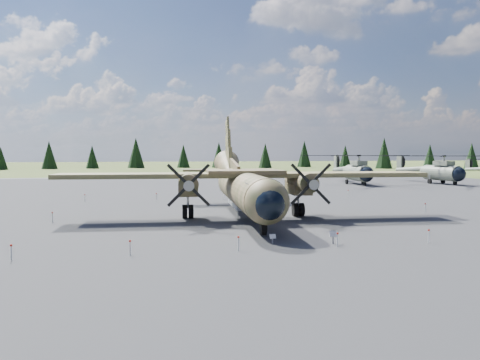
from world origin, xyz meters
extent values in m
plane|color=#53622B|center=(0.00, 0.00, 0.00)|extent=(500.00, 500.00, 0.00)
cube|color=#5B5C61|center=(0.00, 10.00, 0.00)|extent=(120.00, 120.00, 0.04)
cylinder|color=#3B3F22|center=(-0.94, -1.07, 2.46)|extent=(4.31, 19.40, 2.99)
sphere|color=#3B3F22|center=(-1.60, -10.67, 2.46)|extent=(3.13, 3.13, 2.93)
sphere|color=black|center=(-1.64, -11.26, 2.41)|extent=(2.30, 2.30, 2.16)
cube|color=black|center=(-1.49, -8.96, 3.26)|extent=(2.25, 1.85, 0.59)
cone|color=#3B3F22|center=(-0.08, 11.52, 3.58)|extent=(3.43, 7.53, 4.50)
cube|color=#A9ACAF|center=(-0.87, 0.00, 1.23)|extent=(2.47, 6.54, 0.53)
cube|color=#3C3F20|center=(-0.91, -0.54, 3.69)|extent=(31.18, 5.75, 0.37)
cube|color=#3B3F22|center=(-0.91, -0.54, 3.92)|extent=(6.66, 4.28, 0.37)
cylinder|color=#3B3F22|center=(-5.73, -0.53, 3.10)|extent=(1.98, 5.66, 1.60)
cube|color=#3B3F22|center=(-5.67, 0.33, 2.40)|extent=(1.85, 3.74, 0.86)
cone|color=gray|center=(-5.97, -3.99, 3.10)|extent=(0.88, 1.02, 0.81)
cylinder|color=black|center=(-5.67, 0.33, 0.59)|extent=(1.02, 1.24, 1.18)
cylinder|color=#3B3F22|center=(3.87, -1.19, 3.10)|extent=(1.98, 5.66, 1.60)
cube|color=#3B3F22|center=(3.93, -0.33, 2.40)|extent=(1.85, 3.74, 0.86)
cone|color=gray|center=(3.63, -4.65, 3.10)|extent=(0.88, 1.02, 0.81)
cylinder|color=black|center=(3.93, -0.33, 0.59)|extent=(1.02, 1.24, 1.18)
cube|color=#3B3F22|center=(-0.36, 7.46, 4.22)|extent=(0.85, 8.08, 1.80)
cube|color=#3C3F20|center=(-0.04, 12.05, 3.64)|extent=(10.40, 3.05, 0.24)
cylinder|color=gray|center=(-1.51, -9.39, 1.36)|extent=(0.16, 0.16, 0.96)
cylinder|color=black|center=(-1.51, -9.39, 0.59)|extent=(0.44, 1.02, 1.00)
cylinder|color=slate|center=(26.92, 36.26, 2.01)|extent=(3.34, 8.03, 2.72)
sphere|color=black|center=(26.60, 32.35, 1.96)|extent=(2.69, 2.69, 2.50)
sphere|color=slate|center=(27.23, 40.16, 2.01)|extent=(2.69, 2.69, 2.50)
cube|color=slate|center=(26.88, 35.82, 3.75)|extent=(2.12, 3.62, 0.82)
cylinder|color=gray|center=(26.88, 35.82, 4.57)|extent=(0.42, 0.42, 1.09)
cylinder|color=slate|center=(27.55, 44.23, 2.39)|extent=(1.65, 9.33, 1.56)
cube|color=slate|center=(27.88, 48.30, 3.75)|extent=(0.36, 1.54, 2.61)
cylinder|color=black|center=(28.26, 48.27, 3.75)|extent=(0.29, 2.83, 2.83)
cylinder|color=black|center=(26.66, 33.00, 0.44)|extent=(0.36, 0.76, 0.74)
cylinder|color=black|center=(25.56, 37.68, 0.44)|extent=(0.39, 0.89, 0.87)
cylinder|color=gray|center=(25.56, 37.68, 1.01)|extent=(0.16, 0.16, 1.58)
cylinder|color=black|center=(28.48, 37.44, 0.44)|extent=(0.39, 0.89, 0.87)
cylinder|color=gray|center=(28.48, 37.44, 1.01)|extent=(0.16, 0.16, 1.58)
cylinder|color=slate|center=(42.01, 34.46, 1.98)|extent=(3.55, 7.97, 2.68)
sphere|color=black|center=(42.45, 30.63, 1.93)|extent=(2.73, 2.73, 2.46)
sphere|color=slate|center=(41.57, 38.29, 1.98)|extent=(2.73, 2.73, 2.46)
cube|color=slate|center=(42.06, 34.04, 3.70)|extent=(2.20, 3.61, 0.80)
cylinder|color=gray|center=(42.06, 34.04, 4.50)|extent=(0.43, 0.43, 1.07)
cylinder|color=slate|center=(41.10, 42.28, 2.36)|extent=(1.94, 9.19, 1.53)
cube|color=slate|center=(40.64, 46.28, 3.70)|extent=(0.41, 1.52, 2.57)
cylinder|color=black|center=(41.01, 46.32, 3.70)|extent=(0.38, 2.77, 2.78)
cylinder|color=black|center=(42.38, 31.27, 0.43)|extent=(0.38, 0.76, 0.73)
cylinder|color=black|center=(40.42, 35.57, 0.43)|extent=(0.42, 0.89, 0.86)
cylinder|color=gray|center=(40.42, 35.57, 0.99)|extent=(0.17, 0.17, 1.55)
cylinder|color=black|center=(43.30, 35.91, 0.43)|extent=(0.42, 0.89, 0.86)
cylinder|color=gray|center=(43.30, 35.91, 0.99)|extent=(0.17, 0.17, 1.55)
cylinder|color=slate|center=(63.02, 51.35, 1.96)|extent=(1.89, 7.63, 1.27)
cube|color=slate|center=(62.52, 54.66, 3.07)|extent=(0.38, 1.26, 2.14)
cylinder|color=black|center=(62.83, 54.70, 3.07)|extent=(0.40, 2.30, 2.32)
cube|color=gray|center=(-1.55, -11.89, 0.24)|extent=(0.08, 0.08, 0.48)
cube|color=silver|center=(-1.55, -11.93, 0.47)|extent=(0.40, 0.20, 0.27)
cube|color=gray|center=(2.08, -12.61, 0.32)|extent=(0.09, 0.09, 0.63)
cube|color=silver|center=(2.08, -12.66, 0.62)|extent=(0.52, 0.24, 0.36)
cylinder|color=silver|center=(-16.00, -13.50, 0.40)|extent=(0.07, 0.07, 0.80)
cylinder|color=#B42113|center=(-16.00, -13.50, 0.80)|extent=(0.12, 0.12, 0.10)
cylinder|color=silver|center=(-10.00, -13.50, 0.40)|extent=(0.07, 0.07, 0.80)
cylinder|color=#B42113|center=(-10.00, -13.50, 0.80)|extent=(0.12, 0.12, 0.10)
cylinder|color=silver|center=(-4.00, -13.50, 0.40)|extent=(0.07, 0.07, 0.80)
cylinder|color=#B42113|center=(-4.00, -13.50, 0.80)|extent=(0.12, 0.12, 0.10)
cylinder|color=silver|center=(2.00, -13.50, 0.40)|extent=(0.07, 0.07, 0.80)
cylinder|color=#B42113|center=(2.00, -13.50, 0.80)|extent=(0.12, 0.12, 0.10)
cylinder|color=silver|center=(8.00, -13.50, 0.40)|extent=(0.07, 0.07, 0.80)
cylinder|color=#B42113|center=(8.00, -13.50, 0.80)|extent=(0.12, 0.12, 0.10)
cylinder|color=silver|center=(-16.00, 16.00, 0.40)|extent=(0.07, 0.07, 0.80)
cylinder|color=#B42113|center=(-16.00, 16.00, 0.80)|extent=(0.12, 0.12, 0.10)
cylinder|color=silver|center=(-8.00, 16.00, 0.40)|extent=(0.07, 0.07, 0.80)
cylinder|color=#B42113|center=(-8.00, 16.00, 0.80)|extent=(0.12, 0.12, 0.10)
cylinder|color=silver|center=(0.00, 16.00, 0.40)|extent=(0.07, 0.07, 0.80)
cylinder|color=#B42113|center=(0.00, 16.00, 0.80)|extent=(0.12, 0.12, 0.10)
cylinder|color=silver|center=(8.00, 16.00, 0.40)|extent=(0.07, 0.07, 0.80)
cylinder|color=#B42113|center=(8.00, 16.00, 0.80)|extent=(0.12, 0.12, 0.10)
cylinder|color=silver|center=(16.00, 16.00, 0.40)|extent=(0.07, 0.07, 0.80)
cylinder|color=#B42113|center=(16.00, 16.00, 0.80)|extent=(0.12, 0.12, 0.10)
cylinder|color=silver|center=(-16.50, 0.00, 0.40)|extent=(0.07, 0.07, 0.80)
cylinder|color=#B42113|center=(-16.50, 0.00, 0.80)|extent=(0.12, 0.12, 0.10)
cylinder|color=silver|center=(16.50, 0.00, 0.40)|extent=(0.07, 0.07, 0.80)
cylinder|color=#B42113|center=(16.50, 0.00, 0.80)|extent=(0.12, 0.12, 0.10)
cone|color=black|center=(91.04, 90.42, 4.34)|extent=(4.87, 4.87, 8.69)
cone|color=black|center=(88.01, 107.88, 4.29)|extent=(4.80, 4.80, 8.58)
cone|color=black|center=(72.77, 111.91, 5.43)|extent=(6.08, 6.08, 10.85)
cone|color=black|center=(63.42, 123.60, 4.24)|extent=(4.74, 4.74, 8.47)
cone|color=black|center=(51.17, 134.26, 5.11)|extent=(5.73, 5.73, 10.23)
cone|color=black|center=(33.11, 125.03, 4.48)|extent=(5.02, 5.02, 8.96)
cone|color=black|center=(17.39, 133.20, 4.73)|extent=(5.29, 5.29, 9.45)
cone|color=black|center=(4.34, 134.80, 4.29)|extent=(4.81, 4.81, 8.58)
cone|color=black|center=(-12.82, 134.70, 5.48)|extent=(6.14, 6.14, 10.96)
cone|color=black|center=(-27.82, 132.18, 4.06)|extent=(4.55, 4.55, 8.12)
cone|color=black|center=(-41.59, 129.64, 4.77)|extent=(5.34, 5.34, 9.53)
cone|color=black|center=(-55.50, 124.85, 3.75)|extent=(4.20, 4.20, 7.51)
camera|label=1|loc=(-9.07, -39.28, 5.60)|focal=35.00mm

